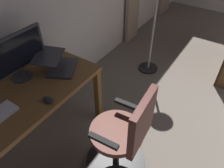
{
  "coord_description": "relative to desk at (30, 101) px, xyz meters",
  "views": [
    {
      "loc": [
        2.53,
        -1.52,
        1.95
      ],
      "look_at": [
        1.47,
        -2.22,
        0.84
      ],
      "focal_mm": 34.76,
      "sensor_mm": 36.0,
      "label": 1
    }
  ],
  "objects": [
    {
      "name": "computer_monitor",
      "position": [
        -0.11,
        -0.19,
        0.33
      ],
      "size": [
        0.59,
        0.18,
        0.4
      ],
      "color": "#333338",
      "rests_on": "desk"
    },
    {
      "name": "laptop",
      "position": [
        -0.39,
        -0.01,
        0.16
      ],
      "size": [
        0.44,
        0.45,
        0.15
      ],
      "rotation": [
        0.0,
        0.0,
        0.5
      ],
      "color": "#333338",
      "rests_on": "desk"
    },
    {
      "name": "computer_mouse",
      "position": [
        -0.03,
        0.23,
        0.12
      ],
      "size": [
        0.06,
        0.1,
        0.04
      ],
      "primitive_type": "ellipsoid",
      "color": "#232328",
      "rests_on": "desk"
    },
    {
      "name": "desk",
      "position": [
        0.0,
        0.0,
        0.0
      ],
      "size": [
        1.28,
        0.62,
        0.73
      ],
      "color": "brown",
      "rests_on": "ground"
    },
    {
      "name": "office_chair",
      "position": [
        -0.22,
        0.81,
        -0.17
      ],
      "size": [
        0.56,
        0.56,
        0.96
      ],
      "rotation": [
        0.0,
        0.0,
        3.22
      ],
      "color": "black",
      "rests_on": "ground"
    }
  ]
}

